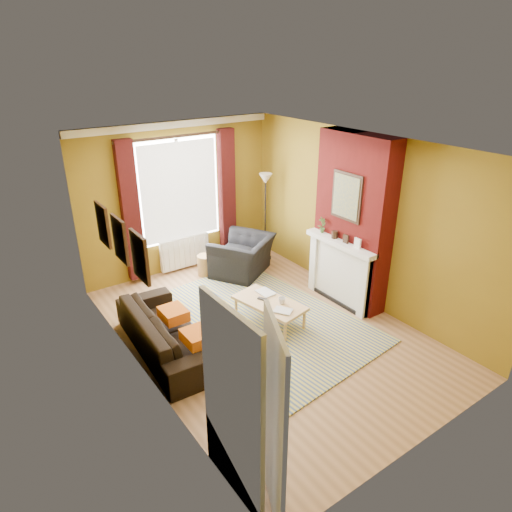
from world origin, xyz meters
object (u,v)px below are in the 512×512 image
(wicker_stool, at_px, (206,265))
(coffee_table, at_px, (269,304))
(sofa, at_px, (168,331))
(armchair, at_px, (242,256))
(floor_lamp, at_px, (265,193))

(wicker_stool, bearing_deg, coffee_table, -90.56)
(sofa, bearing_deg, armchair, -53.97)
(armchair, bearing_deg, wicker_stool, -61.79)
(sofa, xyz_separation_m, coffee_table, (1.59, -0.25, 0.03))
(armchair, height_order, floor_lamp, floor_lamp)
(coffee_table, bearing_deg, wicker_stool, 77.87)
(sofa, bearing_deg, floor_lamp, -56.50)
(floor_lamp, bearing_deg, wicker_stool, 178.18)
(sofa, bearing_deg, coffee_table, -96.09)
(wicker_stool, xyz_separation_m, floor_lamp, (1.36, -0.04, 1.20))
(wicker_stool, relative_size, floor_lamp, 0.24)
(sofa, xyz_separation_m, wicker_stool, (1.61, 1.79, -0.11))
(armchair, relative_size, coffee_table, 0.91)
(armchair, xyz_separation_m, floor_lamp, (0.75, 0.31, 1.04))
(coffee_table, distance_m, floor_lamp, 2.65)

